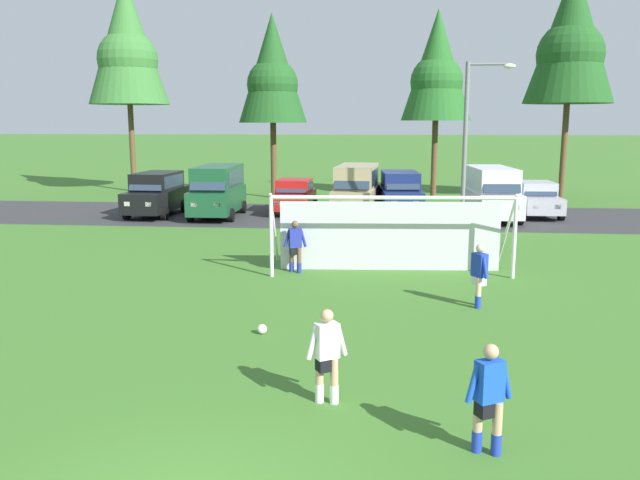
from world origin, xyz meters
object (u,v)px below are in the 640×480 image
Objects in this scene: player_midfield_center at (489,399)px; player_winger_left at (327,356)px; parked_car_slot_far_left at (157,193)px; player_striker_near at (479,276)px; parked_car_slot_left at (218,190)px; parked_car_slot_center at (357,189)px; player_defender_far at (295,247)px; parked_car_slot_center_left at (294,196)px; parked_car_slot_center_right at (400,192)px; soccer_goal at (390,231)px; street_lamp at (469,148)px; parked_car_slot_right at (491,192)px; soccer_ball at (262,329)px; parked_car_slot_far_right at (536,199)px.

player_winger_left is (-2.43, 1.46, 0.00)m from player_midfield_center.
player_striker_near is at bearing -47.38° from parked_car_slot_far_left.
parked_car_slot_far_left is at bearing 176.96° from parked_car_slot_left.
player_defender_far is at bearing -96.23° from parked_car_slot_center.
parked_car_slot_center_left is at bearing 98.01° from player_defender_far.
parked_car_slot_center_right is (5.43, -0.02, 0.24)m from parked_car_slot_center_left.
player_striker_near is at bearing -54.39° from parked_car_slot_left.
player_midfield_center is 0.33× the size of parked_car_slot_center.
parked_car_slot_left is at bearing -3.04° from parked_car_slot_far_left.
parked_car_slot_center is (3.25, -0.66, 0.47)m from parked_car_slot_center_left.
street_lamp is at bearing 64.13° from soccer_goal.
parked_car_slot_center_right is at bearing 16.26° from parked_car_slot_center.
parked_car_slot_center_left is 0.86× the size of parked_car_slot_right.
street_lamp is at bearing 75.31° from player_winger_left.
parked_car_slot_far_left and parked_car_slot_center_right have the same top height.
parked_car_slot_center_right is at bearing 87.29° from soccer_goal.
player_defender_far is (-0.07, 6.01, 0.71)m from soccer_ball.
parked_car_slot_far_left is (-12.85, 22.52, 0.29)m from player_midfield_center.
parked_car_slot_left is at bearing 107.45° from soccer_ball.
soccer_goal is 13.85m from parked_car_slot_left.
parked_car_slot_center_right reaches higher than player_striker_near.
parked_car_slot_center reaches higher than player_midfield_center.
soccer_ball is at bearing -115.04° from street_lamp.
parked_car_slot_center is (-0.45, 22.08, 0.52)m from player_winger_left.
soccer_goal reaches higher than parked_car_slot_far_right.
parked_car_slot_center_left is at bearing 179.56° from parked_car_slot_far_right.
player_defender_far is at bearing -105.02° from parked_car_slot_center_right.
parked_car_slot_center is (-3.80, 15.99, 0.52)m from player_striker_near.
parked_car_slot_far_right is (8.43, 22.64, 0.05)m from player_winger_left.
player_defender_far is (-4.25, 10.90, 0.00)m from player_midfield_center.
parked_car_slot_far_left is (-11.55, 11.21, -0.18)m from soccer_goal.
parked_car_slot_center reaches higher than parked_car_slot_center_left.
player_midfield_center is (4.18, -4.90, 0.71)m from soccer_ball.
player_striker_near and player_midfield_center have the same top height.
street_lamp is (4.74, -5.69, 2.28)m from parked_car_slot_center.
soccer_ball is at bearing -72.55° from parked_car_slot_left.
parked_car_slot_far_right is (6.70, -0.07, -0.24)m from parked_car_slot_center_right.
parked_car_slot_far_left is at bearing -166.02° from parked_car_slot_center_left.
player_defender_far is 1.00× the size of player_winger_left.
parked_car_slot_center_left reaches higher than player_midfield_center.
parked_car_slot_left is at bearing 158.67° from street_lamp.
parked_car_slot_far_left is 0.96× the size of parked_car_slot_left.
street_lamp is (0.94, 10.29, 2.80)m from player_striker_near.
parked_car_slot_right reaches higher than parked_car_slot_far_left.
street_lamp is (-1.73, -4.82, 2.28)m from parked_car_slot_right.
parked_car_slot_far_left is at bearing 162.38° from street_lamp.
player_striker_near is 1.00× the size of player_winger_left.
parked_car_slot_right is (2.67, 15.11, 0.52)m from player_striker_near.
street_lamp reaches higher than parked_car_slot_left.
street_lamp is at bearing -123.48° from parked_car_slot_far_right.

